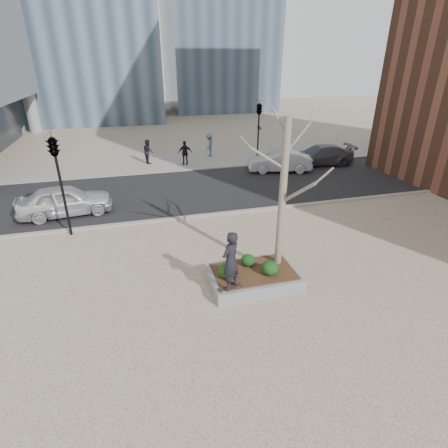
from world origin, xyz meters
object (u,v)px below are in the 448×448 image
object	(u,v)px
skateboard	(230,288)
police_car	(65,200)
skateboarder	(230,261)
planter	(253,277)

from	to	relation	value
skateboard	police_car	xyz separation A→B (m)	(-5.88, 8.73, 0.28)
skateboard	skateboarder	bearing A→B (deg)	0.00
skateboard	skateboarder	world-z (taller)	skateboarder
skateboarder	police_car	bearing A→B (deg)	-92.70
skateboarder	police_car	xyz separation A→B (m)	(-5.88, 8.73, -0.72)
planter	skateboarder	bearing A→B (deg)	-144.41
skateboarder	skateboard	bearing A→B (deg)	180.00
police_car	skateboard	bearing A→B (deg)	-153.07
planter	skateboard	xyz separation A→B (m)	(-1.05, -0.75, 0.26)
planter	skateboard	bearing A→B (deg)	-144.41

